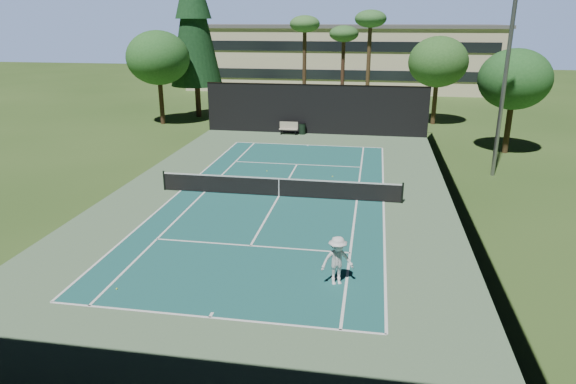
% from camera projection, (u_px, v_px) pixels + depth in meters
% --- Properties ---
extents(ground, '(160.00, 160.00, 0.00)m').
position_uv_depth(ground, '(279.00, 196.00, 27.25)').
color(ground, '#31501E').
rests_on(ground, ground).
extents(apron_slab, '(18.00, 32.00, 0.01)m').
position_uv_depth(apron_slab, '(279.00, 196.00, 27.25)').
color(apron_slab, '#567653').
rests_on(apron_slab, ground).
extents(court_surface, '(10.97, 23.77, 0.01)m').
position_uv_depth(court_surface, '(279.00, 196.00, 27.25)').
color(court_surface, '#1B5955').
rests_on(court_surface, ground).
extents(court_lines, '(11.07, 23.87, 0.01)m').
position_uv_depth(court_lines, '(279.00, 196.00, 27.25)').
color(court_lines, white).
rests_on(court_lines, ground).
extents(tennis_net, '(12.90, 0.10, 1.10)m').
position_uv_depth(tennis_net, '(279.00, 186.00, 27.08)').
color(tennis_net, black).
rests_on(tennis_net, ground).
extents(fence, '(18.04, 32.05, 4.03)m').
position_uv_depth(fence, '(279.00, 160.00, 26.67)').
color(fence, black).
rests_on(fence, ground).
extents(player, '(1.33, 1.03, 1.81)m').
position_uv_depth(player, '(337.00, 261.00, 17.97)').
color(player, silver).
rests_on(player, ground).
extents(tennis_ball_a, '(0.07, 0.07, 0.07)m').
position_uv_depth(tennis_ball_a, '(117.00, 289.00, 17.83)').
color(tennis_ball_a, '#D1EF36').
rests_on(tennis_ball_a, ground).
extents(tennis_ball_b, '(0.07, 0.07, 0.07)m').
position_uv_depth(tennis_ball_b, '(267.00, 171.00, 31.70)').
color(tennis_ball_b, '#B5D530').
rests_on(tennis_ball_b, ground).
extents(tennis_ball_c, '(0.07, 0.07, 0.07)m').
position_uv_depth(tennis_ball_c, '(332.00, 176.00, 30.61)').
color(tennis_ball_c, '#EAF136').
rests_on(tennis_ball_c, ground).
extents(tennis_ball_d, '(0.07, 0.07, 0.07)m').
position_uv_depth(tennis_ball_d, '(208.00, 165.00, 32.91)').
color(tennis_ball_d, '#C9D430').
rests_on(tennis_ball_d, ground).
extents(park_bench, '(1.50, 0.45, 1.02)m').
position_uv_depth(park_bench, '(289.00, 128.00, 41.80)').
color(park_bench, '#B8AE98').
rests_on(park_bench, ground).
extents(trash_bin, '(0.56, 0.56, 0.95)m').
position_uv_depth(trash_bin, '(302.00, 128.00, 41.89)').
color(trash_bin, black).
rests_on(trash_bin, ground).
extents(pine_tree, '(4.80, 4.80, 15.00)m').
position_uv_depth(pine_tree, '(193.00, 12.00, 46.66)').
color(pine_tree, '#44291D').
rests_on(pine_tree, ground).
extents(palm_a, '(2.80, 2.80, 9.32)m').
position_uv_depth(palm_a, '(305.00, 28.00, 47.38)').
color(palm_a, '#45301D').
rests_on(palm_a, ground).
extents(palm_b, '(2.80, 2.80, 8.42)m').
position_uv_depth(palm_b, '(344.00, 37.00, 48.96)').
color(palm_b, '#462C1E').
rests_on(palm_b, ground).
extents(palm_c, '(2.80, 2.80, 9.77)m').
position_uv_depth(palm_c, '(370.00, 23.00, 45.37)').
color(palm_c, '#4E3921').
rests_on(palm_c, ground).
extents(decid_tree_a, '(5.12, 5.12, 7.62)m').
position_uv_depth(decid_tree_a, '(438.00, 62.00, 44.50)').
color(decid_tree_a, '#4C3620').
rests_on(decid_tree_a, ground).
extents(decid_tree_b, '(4.80, 4.80, 7.14)m').
position_uv_depth(decid_tree_b, '(515.00, 79.00, 34.63)').
color(decid_tree_b, '#43321D').
rests_on(decid_tree_b, ground).
extents(decid_tree_c, '(5.44, 5.44, 8.09)m').
position_uv_depth(decid_tree_c, '(158.00, 58.00, 44.45)').
color(decid_tree_c, '#452E1D').
rests_on(decid_tree_c, ground).
extents(campus_building, '(40.50, 12.50, 8.30)m').
position_uv_depth(campus_building, '(342.00, 57.00, 68.87)').
color(campus_building, beige).
rests_on(campus_building, ground).
extents(light_pole, '(0.90, 0.25, 12.22)m').
position_uv_depth(light_pole, '(507.00, 66.00, 28.90)').
color(light_pole, gray).
rests_on(light_pole, ground).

